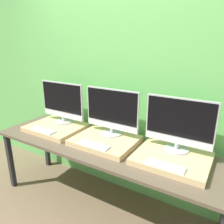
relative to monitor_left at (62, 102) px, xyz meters
name	(u,v)px	position (x,y,z in m)	size (l,w,h in m)	color
wall_back	(123,82)	(0.68, 0.23, 0.27)	(8.00, 0.04, 2.60)	#66B75B
workbench	(102,151)	(0.68, -0.19, -0.36)	(2.40, 0.68, 0.73)	brown
wooden_riser_left	(56,127)	(0.00, -0.13, -0.27)	(0.61, 0.50, 0.05)	#D6B77F
monitor_left	(62,102)	(0.00, 0.00, 0.00)	(0.59, 0.22, 0.48)	#B2B2B7
keyboard_left	(43,130)	(0.00, -0.32, -0.24)	(0.31, 0.10, 0.01)	silver
wooden_riser_center	(105,141)	(0.68, -0.13, -0.27)	(0.61, 0.50, 0.05)	#D6B77F
monitor_center	(112,111)	(0.68, 0.00, 0.00)	(0.59, 0.22, 0.48)	#B2B2B7
keyboard_center	(94,145)	(0.68, -0.32, -0.24)	(0.31, 0.10, 0.01)	silver
wooden_riser_right	(172,159)	(1.36, -0.13, -0.27)	(0.61, 0.50, 0.05)	#D6B77F
monitor_right	(179,124)	(1.36, 0.00, 0.00)	(0.59, 0.22, 0.48)	#B2B2B7
keyboard_right	(165,166)	(1.36, -0.32, -0.24)	(0.31, 0.10, 0.01)	silver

